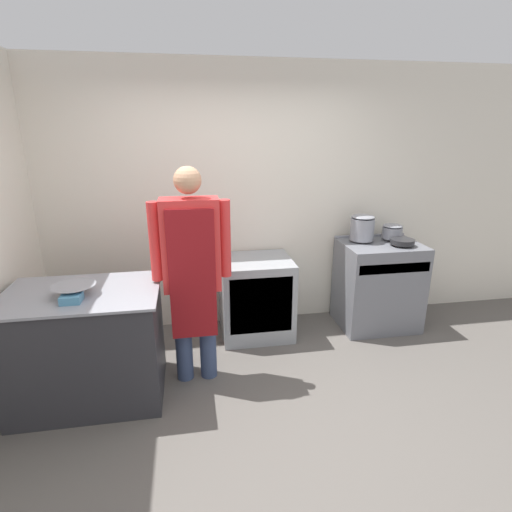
{
  "coord_description": "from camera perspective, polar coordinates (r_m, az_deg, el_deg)",
  "views": [
    {
      "loc": [
        -0.48,
        -2.36,
        2.06
      ],
      "look_at": [
        0.08,
        0.93,
        0.99
      ],
      "focal_mm": 28.0,
      "sensor_mm": 36.0,
      "label": 1
    }
  ],
  "objects": [
    {
      "name": "saute_pan",
      "position": [
        4.3,
        20.17,
        1.96
      ],
      "size": [
        0.24,
        0.24,
        0.05
      ],
      "color": "#262628",
      "rests_on": "stove"
    },
    {
      "name": "person_cook",
      "position": [
        3.2,
        -9.15,
        -1.31
      ],
      "size": [
        0.63,
        0.24,
        1.8
      ],
      "color": "#38476B",
      "rests_on": "ground_plane"
    },
    {
      "name": "prep_counter",
      "position": [
        3.44,
        -22.87,
        -11.65
      ],
      "size": [
        1.15,
        0.79,
        0.9
      ],
      "color": "#2D2D33",
      "rests_on": "ground_plane"
    },
    {
      "name": "stove",
      "position": [
        4.47,
        17.01,
        -3.96
      ],
      "size": [
        0.81,
        0.62,
        0.94
      ],
      "color": "slate",
      "rests_on": "ground_plane"
    },
    {
      "name": "mixing_bowl",
      "position": [
        3.19,
        -24.51,
        -4.47
      ],
      "size": [
        0.31,
        0.31,
        0.08
      ],
      "color": "gray",
      "rests_on": "prep_counter"
    },
    {
      "name": "fridge_unit",
      "position": [
        4.12,
        -0.0,
        -5.88
      ],
      "size": [
        0.71,
        0.62,
        0.81
      ],
      "color": "#93999E",
      "rests_on": "ground_plane"
    },
    {
      "name": "ground_plane",
      "position": [
        3.17,
        1.44,
        -22.73
      ],
      "size": [
        14.0,
        14.0,
        0.0
      ],
      "primitive_type": "plane",
      "color": "#5B5651"
    },
    {
      "name": "stock_pot",
      "position": [
        4.31,
        14.94,
        3.99
      ],
      "size": [
        0.25,
        0.25,
        0.27
      ],
      "color": "gray",
      "rests_on": "stove"
    },
    {
      "name": "sauce_pot",
      "position": [
        4.47,
        18.89,
        3.38
      ],
      "size": [
        0.21,
        0.21,
        0.15
      ],
      "color": "gray",
      "rests_on": "stove"
    },
    {
      "name": "wall_back",
      "position": [
        4.17,
        -3.01,
        7.96
      ],
      "size": [
        8.0,
        0.05,
        2.7
      ],
      "color": "silver",
      "rests_on": "ground_plane"
    },
    {
      "name": "plastic_tub",
      "position": [
        3.09,
        -24.86,
        -5.5
      ],
      "size": [
        0.14,
        0.14,
        0.06
      ],
      "color": "teal",
      "rests_on": "prep_counter"
    }
  ]
}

